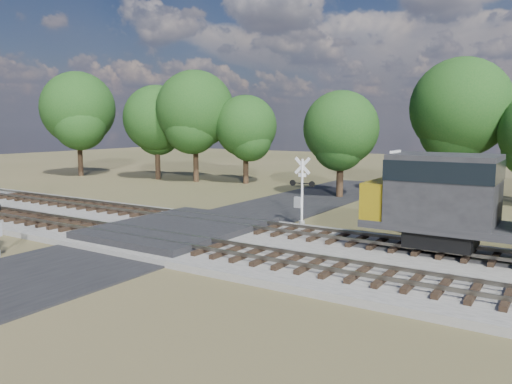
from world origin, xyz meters
The scene contains 9 objects.
ground centered at (0.00, 0.00, 0.00)m, with size 160.00×160.00×0.00m, color #444725.
ballast_bed centered at (10.00, 0.50, 0.15)m, with size 140.00×10.00×0.30m, color gray.
road centered at (0.00, 0.00, 0.04)m, with size 7.00×60.00×0.08m, color black.
crossing_panel centered at (0.00, 0.50, 0.32)m, with size 7.00×9.00×0.62m, color #262628.
track_near centered at (3.12, -2.00, 0.41)m, with size 140.00×2.60×0.33m.
track_far centered at (3.12, 3.00, 0.41)m, with size 140.00×2.60×0.33m.
crossing_signal_far centered at (4.18, 6.35, 1.68)m, with size 1.63×0.35×4.04m.
equipment_shed centered at (11.54, 9.55, 1.49)m, with size 5.71×5.71×2.95m.
treeline centered at (5.58, 19.92, 6.90)m, with size 79.09×12.30×11.89m.
Camera 1 is at (17.44, -19.36, 5.88)m, focal length 35.00 mm.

